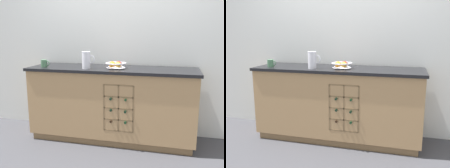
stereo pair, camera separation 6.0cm
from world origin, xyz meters
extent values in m
plane|color=#424247|center=(0.00, 0.00, 0.00)|extent=(14.00, 14.00, 0.00)
cube|color=silver|center=(0.00, 0.36, 1.27)|extent=(4.46, 0.06, 2.55)
cube|color=brown|center=(0.00, 0.00, 0.04)|extent=(2.00, 0.52, 0.09)
cube|color=tan|center=(0.00, 0.00, 0.50)|extent=(2.06, 0.58, 0.81)
cube|color=black|center=(0.00, 0.00, 0.92)|extent=(2.10, 0.62, 0.03)
cube|color=brown|center=(0.15, -0.19, 0.51)|extent=(0.35, 0.01, 0.55)
cube|color=brown|center=(-0.03, -0.24, 0.51)|extent=(0.02, 0.10, 0.55)
cube|color=brown|center=(0.32, -0.24, 0.51)|extent=(0.02, 0.10, 0.55)
cube|color=brown|center=(0.15, -0.24, 0.23)|extent=(0.35, 0.10, 0.02)
cube|color=brown|center=(0.15, -0.24, 0.37)|extent=(0.35, 0.10, 0.02)
cube|color=brown|center=(0.15, -0.24, 0.51)|extent=(0.35, 0.10, 0.02)
cube|color=brown|center=(0.15, -0.24, 0.65)|extent=(0.35, 0.10, 0.02)
cube|color=brown|center=(0.15, -0.24, 0.78)|extent=(0.35, 0.10, 0.02)
cube|color=brown|center=(0.15, -0.24, 0.51)|extent=(0.02, 0.10, 0.55)
cylinder|color=black|center=(0.06, -0.14, 0.34)|extent=(0.07, 0.19, 0.07)
cylinder|color=black|center=(0.06, -0.27, 0.34)|extent=(0.03, 0.08, 0.03)
cylinder|color=#19381E|center=(0.23, -0.14, 0.35)|extent=(0.08, 0.18, 0.08)
cylinder|color=#19381E|center=(0.23, -0.27, 0.35)|extent=(0.03, 0.08, 0.03)
cylinder|color=black|center=(0.06, -0.13, 0.48)|extent=(0.07, 0.19, 0.07)
cylinder|color=black|center=(0.06, -0.27, 0.48)|extent=(0.03, 0.08, 0.03)
cylinder|color=black|center=(0.23, -0.15, 0.48)|extent=(0.07, 0.19, 0.07)
cylinder|color=black|center=(0.23, -0.29, 0.48)|extent=(0.03, 0.08, 0.03)
cylinder|color=black|center=(0.06, -0.15, 0.62)|extent=(0.08, 0.19, 0.08)
cylinder|color=black|center=(0.06, -0.28, 0.62)|extent=(0.03, 0.08, 0.03)
cylinder|color=#19381E|center=(0.23, -0.11, 0.62)|extent=(0.07, 0.22, 0.07)
cylinder|color=#19381E|center=(0.23, -0.27, 0.62)|extent=(0.03, 0.09, 0.03)
cylinder|color=silver|center=(0.06, -0.04, 0.94)|extent=(0.12, 0.12, 0.01)
cone|color=silver|center=(0.06, -0.04, 0.98)|extent=(0.24, 0.24, 0.06)
torus|color=silver|center=(0.06, -0.04, 1.00)|extent=(0.26, 0.26, 0.02)
sphere|color=gold|center=(0.09, -0.08, 0.98)|extent=(0.08, 0.08, 0.08)
sphere|color=red|center=(0.08, 0.00, 0.99)|extent=(0.08, 0.08, 0.08)
sphere|color=orange|center=(0.02, -0.08, 0.99)|extent=(0.08, 0.08, 0.08)
cylinder|color=white|center=(-0.29, -0.14, 1.04)|extent=(0.10, 0.10, 0.21)
torus|color=white|center=(-0.29, -0.14, 1.14)|extent=(0.11, 0.11, 0.01)
torus|color=white|center=(-0.23, -0.14, 1.05)|extent=(0.11, 0.01, 0.11)
cylinder|color=#4C7A56|center=(-0.86, -0.14, 0.99)|extent=(0.08, 0.08, 0.09)
torus|color=#4C7A56|center=(-0.82, -0.14, 0.99)|extent=(0.07, 0.01, 0.07)
camera|label=1|loc=(0.74, -2.99, 1.38)|focal=40.00mm
camera|label=2|loc=(0.80, -2.97, 1.38)|focal=40.00mm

